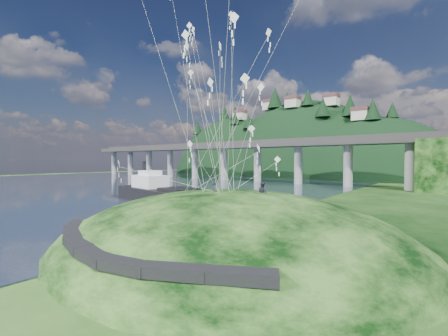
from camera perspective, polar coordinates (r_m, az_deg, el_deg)
The scene contains 10 objects.
ground at distance 33.46m, azimuth -12.13°, elevation -12.18°, with size 320.00×320.00×0.00m, color black.
water at distance 109.85m, azimuth -23.80°, elevation -2.69°, with size 240.00×240.00×0.00m, color #2B3650.
grass_hill at distance 29.87m, azimuth 1.24°, elevation -16.84°, with size 36.00×32.00×13.00m.
footpath at distance 21.58m, azimuth -19.99°, elevation -14.26°, with size 22.29×5.84×0.83m.
bridge at distance 104.28m, azimuth 9.01°, elevation 2.54°, with size 160.00×11.00×15.00m.
far_ridge at distance 159.13m, azimuth 12.94°, elevation -3.99°, with size 153.00×70.00×94.50m.
work_barge at distance 57.27m, azimuth -12.65°, elevation -4.48°, with size 22.54×9.33×7.66m.
wooden_dock at distance 41.09m, azimuth -9.44°, elevation -8.92°, with size 14.88×5.77×1.05m.
kite_flyers at distance 27.78m, azimuth 4.79°, elevation -2.69°, with size 4.65×3.52×1.94m.
kite_swarm at distance 31.05m, azimuth -2.02°, elevation 21.54°, with size 19.46×16.92×21.45m.
Camera 1 is at (25.24, -20.49, 7.95)m, focal length 24.00 mm.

